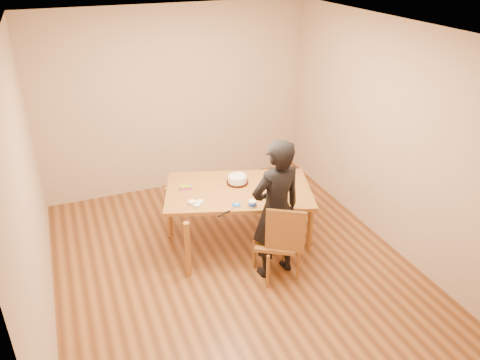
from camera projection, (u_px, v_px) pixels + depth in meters
name	position (u px, v px, depth m)	size (l,w,h in m)	color
room_shell	(220.00, 150.00, 5.24)	(4.00, 4.50, 2.70)	#593016
dining_table	(238.00, 191.00, 5.68)	(1.74, 1.04, 0.04)	brown
dining_chair	(277.00, 241.00, 5.22)	(0.44, 0.44, 0.04)	brown
cake_plate	(237.00, 182.00, 5.80)	(0.27, 0.27, 0.02)	#B8210C
cake	(237.00, 179.00, 5.78)	(0.23, 0.23, 0.07)	white
frosting_dome	(237.00, 175.00, 5.76)	(0.23, 0.23, 0.03)	white
frosting_tub	(252.00, 204.00, 5.28)	(0.08, 0.08, 0.07)	white
frosting_lid	(236.00, 205.00, 5.32)	(0.11, 0.11, 0.01)	#194FA6
frosting_dollop	(236.00, 204.00, 5.32)	(0.04, 0.04, 0.02)	white
ramekin_green	(197.00, 206.00, 5.28)	(0.08, 0.08, 0.04)	white
ramekin_yellow	(192.00, 203.00, 5.34)	(0.08, 0.08, 0.04)	white
ramekin_multi	(200.00, 202.00, 5.34)	(0.08, 0.08, 0.04)	white
candy_box_pink	(186.00, 188.00, 5.67)	(0.14, 0.07, 0.02)	#DC338C
candy_box_green	(185.00, 187.00, 5.66)	(0.13, 0.06, 0.02)	#36961B
spatula	(224.00, 214.00, 5.15)	(0.18, 0.02, 0.01)	black
person	(276.00, 210.00, 5.08)	(0.60, 0.40, 1.66)	black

